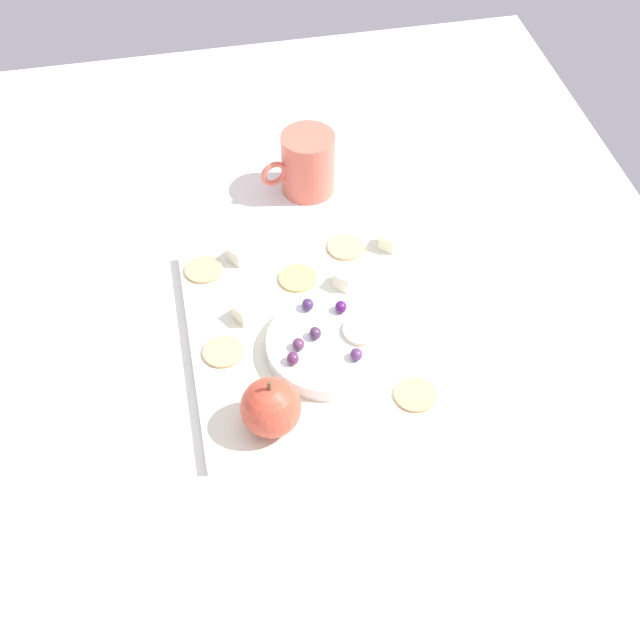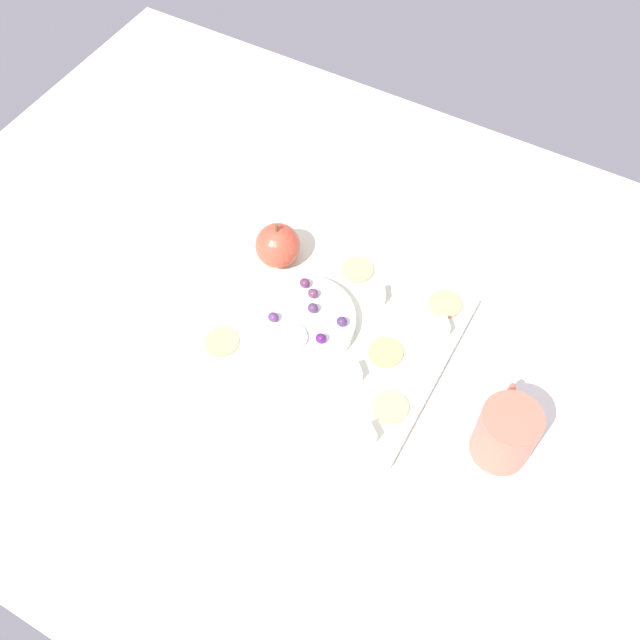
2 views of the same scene
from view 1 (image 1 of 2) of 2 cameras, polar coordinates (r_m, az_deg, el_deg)
name	(u,v)px [view 1 (image 1 of 2)]	position (r cm, az deg, el deg)	size (l,w,h in cm)	color
table	(314,362)	(109.04, -0.40, -2.78)	(141.77, 104.92, 4.87)	silver
platter	(313,334)	(107.77, -0.48, -0.96)	(34.45, 29.97, 1.46)	silver
serving_dish	(330,346)	(104.32, 0.66, -1.71)	(15.48, 15.48, 2.05)	white
apple_whole	(271,407)	(95.96, -3.27, -5.79)	(6.89, 6.89, 6.89)	#C64630
apple_stem	(269,386)	(92.69, -3.38, -4.34)	(0.50, 0.50, 1.20)	brown
cheese_cube_0	(244,312)	(108.10, -5.01, 0.51)	(2.27, 2.27, 2.27)	#F7EBC2
cheese_cube_1	(389,241)	(117.02, 4.57, 5.23)	(2.27, 2.27, 2.27)	#F2F1C5
cheese_cube_2	(238,254)	(115.38, -5.43, 4.37)	(2.27, 2.27, 2.27)	white
cheese_cube_3	(345,280)	(111.57, 1.66, 2.68)	(2.27, 2.27, 2.27)	white
cracker_0	(204,270)	(115.13, -7.70, 3.31)	(4.97, 4.97, 0.40)	tan
cracker_1	(346,247)	(117.18, 1.72, 4.83)	(4.97, 4.97, 0.40)	tan
cracker_2	(415,395)	(101.44, 6.31, -4.94)	(4.97, 4.97, 0.40)	tan
cracker_3	(223,352)	(105.44, -6.42, -2.10)	(4.97, 4.97, 0.40)	tan
cracker_4	(301,278)	(113.10, -1.26, 2.81)	(4.97, 4.97, 0.40)	tan
grape_0	(319,332)	(103.33, -0.05, -0.83)	(1.61, 1.45, 1.51)	#492D4E
grape_1	(293,358)	(100.87, -1.80, -2.54)	(1.61, 1.45, 1.50)	#55274C
grape_2	(356,354)	(101.32, 2.42, -2.28)	(1.61, 1.45, 1.42)	#542F61
grape_3	(341,307)	(106.09, 1.39, 0.87)	(1.61, 1.45, 1.49)	#4C1960
grape_4	(305,305)	(106.30, -1.00, 1.00)	(1.61, 1.45, 1.48)	#442956
grape_5	(298,344)	(102.23, -1.44, -1.61)	(1.61, 1.45, 1.43)	#582F4D
apple_slice_0	(362,331)	(104.25, 2.81, -0.70)	(4.74, 4.74, 0.60)	beige
cup	(307,163)	(125.80, -0.84, 10.31)	(7.77, 10.82, 9.37)	#DA624E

